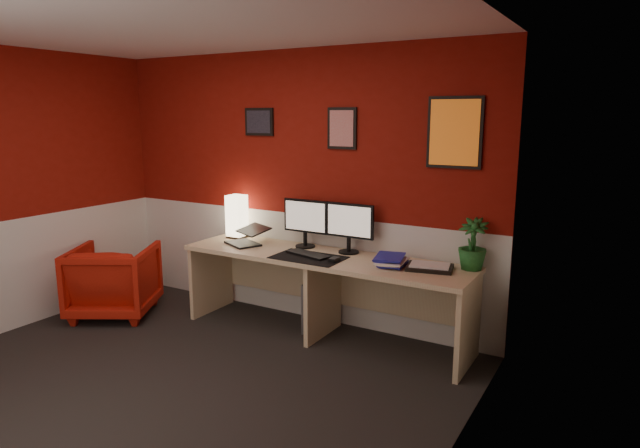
{
  "coord_description": "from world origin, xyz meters",
  "views": [
    {
      "loc": [
        2.79,
        -2.56,
        1.92
      ],
      "look_at": [
        0.6,
        1.21,
        1.05
      ],
      "focal_mm": 30.89,
      "sensor_mm": 36.0,
      "label": 1
    }
  ],
  "objects": [
    {
      "name": "mouse",
      "position": [
        0.7,
        1.27,
        0.75
      ],
      "size": [
        0.06,
        0.1,
        0.03
      ],
      "primitive_type": "cube",
      "rotation": [
        0.0,
        0.0,
        -0.04
      ],
      "color": "black",
      "rests_on": "desk_mat"
    },
    {
      "name": "art_left",
      "position": [
        -0.38,
        1.74,
        1.85
      ],
      "size": [
        0.32,
        0.02,
        0.26
      ],
      "primitive_type": "cube",
      "color": "black",
      "rests_on": "wall_back"
    },
    {
      "name": "book_middle",
      "position": [
        1.04,
        1.38,
        0.77
      ],
      "size": [
        0.25,
        0.32,
        0.02
      ],
      "primitive_type": "imported",
      "rotation": [
        0.0,
        0.0,
        0.11
      ],
      "color": "silver",
      "rests_on": "book_bottom"
    },
    {
      "name": "wall_back",
      "position": [
        0.0,
        1.75,
        1.25
      ],
      "size": [
        4.0,
        0.01,
        2.5
      ],
      "primitive_type": "cube",
      "color": "maroon",
      "rests_on": "ground"
    },
    {
      "name": "art_center",
      "position": [
        0.51,
        1.74,
        1.8
      ],
      "size": [
        0.28,
        0.02,
        0.36
      ],
      "primitive_type": "cube",
      "color": "red",
      "rests_on": "wall_back"
    },
    {
      "name": "wainscot_right",
      "position": [
        2.0,
        0.0,
        0.5
      ],
      "size": [
        0.01,
        3.5,
        1.0
      ],
      "primitive_type": "cube",
      "color": "silver",
      "rests_on": "ground"
    },
    {
      "name": "pc_tower",
      "position": [
        0.37,
        1.57,
        0.23
      ],
      "size": [
        0.31,
        0.49,
        0.45
      ],
      "primitive_type": "cube",
      "rotation": [
        0.0,
        0.0,
        0.26
      ],
      "color": "#99999E",
      "rests_on": "ground"
    },
    {
      "name": "ceiling",
      "position": [
        0.0,
        0.0,
        2.5
      ],
      "size": [
        4.0,
        3.5,
        0.01
      ],
      "primitive_type": "cube",
      "color": "white",
      "rests_on": "ground"
    },
    {
      "name": "laptop",
      "position": [
        -0.33,
        1.38,
        0.84
      ],
      "size": [
        0.4,
        0.35,
        0.22
      ],
      "primitive_type": "cube",
      "rotation": [
        0.0,
        0.0,
        -0.43
      ],
      "color": "black",
      "rests_on": "desk"
    },
    {
      "name": "desk",
      "position": [
        0.52,
        1.41,
        0.36
      ],
      "size": [
        2.6,
        0.65,
        0.73
      ],
      "primitive_type": "cube",
      "color": "#CFAF85",
      "rests_on": "ground"
    },
    {
      "name": "shoji_lamp",
      "position": [
        -0.57,
        1.59,
        0.93
      ],
      "size": [
        0.16,
        0.16,
        0.4
      ],
      "primitive_type": "cube",
      "color": "#FFE5B2",
      "rests_on": "desk"
    },
    {
      "name": "monitor_right",
      "position": [
        0.66,
        1.6,
        1.02
      ],
      "size": [
        0.45,
        0.06,
        0.58
      ],
      "primitive_type": "cube",
      "color": "black",
      "rests_on": "desk"
    },
    {
      "name": "monitor_left",
      "position": [
        0.22,
        1.59,
        1.02
      ],
      "size": [
        0.45,
        0.06,
        0.58
      ],
      "primitive_type": "cube",
      "color": "black",
      "rests_on": "desk"
    },
    {
      "name": "ground",
      "position": [
        0.0,
        0.0,
        0.0
      ],
      "size": [
        4.0,
        3.5,
        0.01
      ],
      "primitive_type": "cube",
      "color": "black",
      "rests_on": "ground"
    },
    {
      "name": "book_bottom",
      "position": [
        1.06,
        1.41,
        0.74
      ],
      "size": [
        0.21,
        0.28,
        0.03
      ],
      "primitive_type": "imported",
      "rotation": [
        0.0,
        0.0,
        0.04
      ],
      "color": "#22259F",
      "rests_on": "desk"
    },
    {
      "name": "art_right",
      "position": [
        1.51,
        1.74,
        1.78
      ],
      "size": [
        0.44,
        0.02,
        0.56
      ],
      "primitive_type": "cube",
      "color": "orange",
      "rests_on": "wall_back"
    },
    {
      "name": "wainscot_back",
      "position": [
        0.0,
        1.75,
        0.5
      ],
      "size": [
        4.0,
        0.01,
        1.0
      ],
      "primitive_type": "cube",
      "color": "silver",
      "rests_on": "ground"
    },
    {
      "name": "zen_tray",
      "position": [
        1.45,
        1.45,
        0.74
      ],
      "size": [
        0.39,
        0.32,
        0.03
      ],
      "primitive_type": "cube",
      "rotation": [
        0.0,
        0.0,
        0.21
      ],
      "color": "black",
      "rests_on": "desk"
    },
    {
      "name": "desk_mat",
      "position": [
        0.44,
        1.28,
        0.73
      ],
      "size": [
        0.6,
        0.38,
        0.01
      ],
      "primitive_type": "cube",
      "color": "black",
      "rests_on": "desk"
    },
    {
      "name": "armchair",
      "position": [
        -1.5,
        0.85,
        0.34
      ],
      "size": [
        1.01,
        1.02,
        0.69
      ],
      "primitive_type": "imported",
      "rotation": [
        0.0,
        0.0,
        3.66
      ],
      "color": "red",
      "rests_on": "ground"
    },
    {
      "name": "keyboard",
      "position": [
        0.41,
        1.33,
        0.74
      ],
      "size": [
        0.44,
        0.24,
        0.02
      ],
      "primitive_type": "cube",
      "rotation": [
        0.0,
        0.0,
        -0.25
      ],
      "color": "black",
      "rests_on": "desk_mat"
    },
    {
      "name": "book_top",
      "position": [
        1.02,
        1.38,
        0.79
      ],
      "size": [
        0.29,
        0.35,
        0.03
      ],
      "primitive_type": "imported",
      "rotation": [
        0.0,
        0.0,
        0.24
      ],
      "color": "#22259F",
      "rests_on": "book_middle"
    },
    {
      "name": "wall_right",
      "position": [
        2.0,
        0.0,
        1.25
      ],
      "size": [
        0.01,
        3.5,
        2.5
      ],
      "primitive_type": "cube",
      "color": "maroon",
      "rests_on": "ground"
    },
    {
      "name": "potted_plant",
      "position": [
        1.73,
        1.62,
        0.93
      ],
      "size": [
        0.23,
        0.23,
        0.4
      ],
      "primitive_type": "imported",
      "rotation": [
        0.0,
        0.0,
        -0.01
      ],
      "color": "#19591E",
      "rests_on": "desk"
    }
  ]
}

